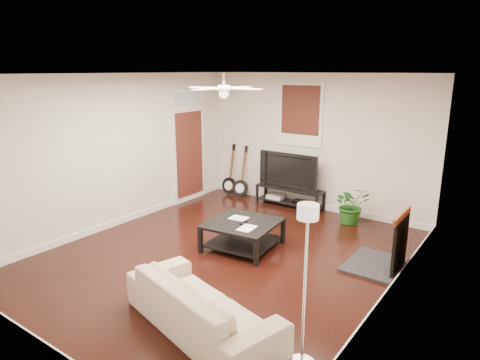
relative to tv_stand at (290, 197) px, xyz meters
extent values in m
cube|color=black|center=(0.39, -2.78, -0.21)|extent=(5.00, 6.00, 0.01)
cube|color=white|center=(0.39, -2.78, 2.59)|extent=(5.00, 6.00, 0.01)
cube|color=silver|center=(0.39, 0.22, 1.19)|extent=(5.00, 0.01, 2.80)
cube|color=silver|center=(0.39, -5.78, 1.19)|extent=(5.00, 0.01, 2.80)
cube|color=silver|center=(-2.11, -2.78, 1.19)|extent=(0.01, 6.00, 2.80)
cube|color=silver|center=(2.89, -2.78, 1.19)|extent=(0.01, 6.00, 2.80)
cube|color=#A25A34|center=(2.88, -1.78, 1.19)|extent=(0.02, 2.20, 2.80)
cube|color=black|center=(2.59, -1.78, 0.25)|extent=(0.80, 1.10, 0.92)
cube|color=#34170E|center=(0.09, 0.19, 1.74)|extent=(1.00, 0.06, 1.30)
cube|color=white|center=(-2.07, -0.88, 1.04)|extent=(0.08, 1.00, 2.50)
cube|color=black|center=(0.00, 0.00, 0.00)|extent=(1.49, 0.40, 0.42)
imported|color=black|center=(0.00, 0.02, 0.59)|extent=(1.33, 0.17, 0.77)
cube|color=black|center=(0.44, -2.38, 0.02)|extent=(1.18, 1.18, 0.45)
imported|color=tan|center=(1.38, -4.50, 0.10)|extent=(2.22, 1.30, 0.61)
imported|color=#1E5919|center=(1.47, -0.24, 0.16)|extent=(0.88, 0.88, 0.74)
camera|label=1|loc=(4.20, -7.71, 2.65)|focal=31.76mm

